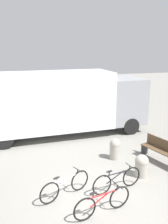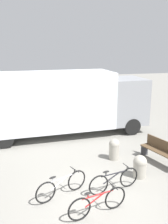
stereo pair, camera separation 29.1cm
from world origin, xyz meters
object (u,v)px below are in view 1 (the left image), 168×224
(delivery_truck, at_px, (58,102))
(park_bench, at_px, (163,150))
(bicycle_far, at_px, (117,180))
(bollard_far_bench, at_px, (115,148))
(bicycle_near, at_px, (65,186))
(bollard_near_bench, at_px, (142,165))
(bicycle_middle, at_px, (103,202))

(delivery_truck, distance_m, park_bench, 5.33)
(bicycle_far, xyz_separation_m, bollard_far_bench, (0.77, 2.09, 0.10))
(delivery_truck, height_order, bollard_far_bench, delivery_truck)
(bicycle_near, bearing_deg, bollard_near_bench, -13.76)
(park_bench, bearing_deg, bicycle_near, 90.09)
(bicycle_near, relative_size, bicycle_far, 0.94)
(park_bench, xyz_separation_m, bicycle_far, (-2.40, -1.32, -0.15))
(delivery_truck, distance_m, bicycle_far, 5.56)
(park_bench, distance_m, bicycle_middle, 3.92)
(delivery_truck, relative_size, bicycle_middle, 5.13)
(bicycle_near, bearing_deg, delivery_truck, 58.50)
(park_bench, bearing_deg, bollard_near_bench, 102.89)
(bicycle_near, distance_m, bicycle_middle, 1.31)
(bicycle_near, bearing_deg, bicycle_middle, -76.71)
(bicycle_middle, xyz_separation_m, bicycle_far, (0.79, 0.94, 0.00))
(bicycle_near, distance_m, bicycle_far, 1.59)
(park_bench, bearing_deg, bollard_far_bench, 47.88)
(delivery_truck, relative_size, bicycle_far, 5.11)
(bicycle_middle, bearing_deg, bicycle_near, 113.88)
(bicycle_far, bearing_deg, bollard_far_bench, 57.65)
(bicycle_near, height_order, bicycle_far, same)
(bicycle_middle, height_order, bollard_near_bench, bollard_near_bench)
(bicycle_near, relative_size, bollard_near_bench, 2.05)
(bicycle_near, distance_m, bollard_far_bench, 3.09)
(delivery_truck, height_order, bollard_near_bench, delivery_truck)
(bicycle_near, xyz_separation_m, bollard_near_bench, (2.72, 0.50, 0.06))
(park_bench, distance_m, bicycle_far, 2.74)
(bicycle_far, height_order, bollard_far_bench, bollard_far_bench)
(bicycle_near, xyz_separation_m, bollard_far_bench, (2.36, 1.99, 0.10))
(delivery_truck, xyz_separation_m, bicycle_middle, (0.12, -6.26, -1.35))
(bicycle_middle, height_order, bicycle_far, same)
(bicycle_near, height_order, bicycle_middle, same)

